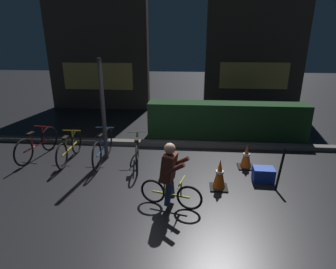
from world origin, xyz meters
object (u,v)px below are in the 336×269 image
(blue_crate, at_px, (263,174))
(closed_umbrella, at_px, (280,169))
(street_post, at_px, (103,111))
(parked_bike_center_right, at_px, (137,151))
(parked_bike_left_mid, at_px, (69,148))
(parked_bike_leftmost, at_px, (37,145))
(cyclist, at_px, (170,175))
(traffic_cone_far, at_px, (246,156))
(parked_bike_center_left, at_px, (103,148))
(traffic_cone_near, at_px, (220,174))

(blue_crate, bearing_deg, closed_umbrella, -44.67)
(street_post, distance_m, parked_bike_center_right, 1.28)
(parked_bike_left_mid, relative_size, parked_bike_center_right, 0.96)
(parked_bike_leftmost, xyz_separation_m, closed_umbrella, (5.76, -1.06, 0.06))
(street_post, height_order, cyclist, street_post)
(blue_crate, height_order, closed_umbrella, closed_umbrella)
(parked_bike_leftmost, distance_m, traffic_cone_far, 5.25)
(parked_bike_leftmost, relative_size, traffic_cone_far, 2.80)
(street_post, xyz_separation_m, blue_crate, (3.73, -0.90, -1.10))
(parked_bike_leftmost, height_order, parked_bike_left_mid, parked_bike_leftmost)
(parked_bike_center_left, distance_m, traffic_cone_far, 3.50)
(parked_bike_left_mid, height_order, traffic_cone_near, parked_bike_left_mid)
(street_post, bearing_deg, traffic_cone_near, -25.30)
(parked_bike_leftmost, bearing_deg, cyclist, -109.27)
(parked_bike_left_mid, bearing_deg, parked_bike_center_left, -89.66)
(traffic_cone_near, bearing_deg, cyclist, -144.29)
(parked_bike_center_left, xyz_separation_m, cyclist, (1.80, -1.81, 0.26))
(parked_bike_left_mid, relative_size, cyclist, 1.25)
(closed_umbrella, bearing_deg, parked_bike_left_mid, 111.43)
(street_post, xyz_separation_m, traffic_cone_near, (2.75, -1.30, -0.94))
(parked_bike_leftmost, height_order, blue_crate, parked_bike_leftmost)
(parked_bike_center_right, distance_m, traffic_cone_near, 2.14)
(parked_bike_center_right, height_order, cyclist, cyclist)
(parked_bike_left_mid, relative_size, traffic_cone_near, 2.41)
(parked_bike_center_left, relative_size, traffic_cone_near, 2.70)
(street_post, distance_m, parked_bike_left_mid, 1.29)
(parked_bike_left_mid, xyz_separation_m, parked_bike_center_right, (1.73, -0.08, 0.01))
(closed_umbrella, bearing_deg, cyclist, 143.34)
(traffic_cone_far, bearing_deg, cyclist, -134.43)
(parked_bike_center_right, bearing_deg, parked_bike_leftmost, 76.09)
(street_post, distance_m, blue_crate, 4.00)
(blue_crate, bearing_deg, parked_bike_center_left, 169.23)
(parked_bike_center_right, xyz_separation_m, blue_crate, (2.87, -0.61, -0.19))
(traffic_cone_near, relative_size, traffic_cone_far, 1.10)
(parked_bike_leftmost, relative_size, cyclist, 1.32)
(traffic_cone_near, distance_m, cyclist, 1.23)
(cyclist, bearing_deg, blue_crate, 43.47)
(parked_bike_center_left, height_order, parked_bike_center_right, parked_bike_center_left)
(street_post, bearing_deg, traffic_cone_far, -4.42)
(cyclist, bearing_deg, street_post, 146.03)
(parked_bike_center_right, distance_m, blue_crate, 2.95)
(parked_bike_center_left, xyz_separation_m, traffic_cone_far, (3.49, -0.08, -0.08))
(parked_bike_center_left, bearing_deg, traffic_cone_near, -113.86)
(parked_bike_center_left, height_order, closed_umbrella, closed_umbrella)
(street_post, distance_m, closed_umbrella, 4.24)
(parked_bike_center_left, relative_size, cyclist, 1.41)
(parked_bike_left_mid, distance_m, closed_umbrella, 4.95)
(blue_crate, distance_m, cyclist, 2.29)
(parked_bike_leftmost, height_order, traffic_cone_far, parked_bike_leftmost)
(traffic_cone_far, relative_size, closed_umbrella, 0.69)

